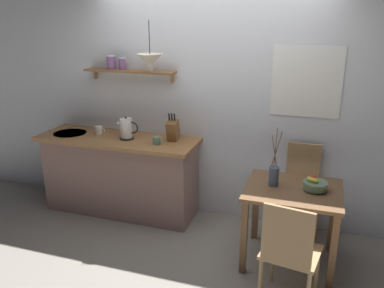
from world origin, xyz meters
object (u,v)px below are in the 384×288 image
object	(u,v)px
dining_chair_near	(289,250)
twig_vase	(274,175)
pendant_lamp	(150,60)
knife_block	(173,130)
dining_chair_far	(301,189)
coffee_mug_by_sink	(99,130)
fruit_bowl	(315,185)
dining_table	(292,202)
coffee_mug_spare	(157,141)
electric_kettle	(127,129)

from	to	relation	value
dining_chair_near	twig_vase	bearing A→B (deg)	109.06
pendant_lamp	knife_block	bearing A→B (deg)	21.53
dining_chair_far	coffee_mug_by_sink	distance (m)	2.34
knife_block	pendant_lamp	distance (m)	0.78
fruit_bowl	knife_block	world-z (taller)	knife_block
dining_table	twig_vase	distance (m)	0.30
pendant_lamp	dining_table	bearing A→B (deg)	-14.28
dining_chair_near	coffee_mug_spare	bearing A→B (deg)	147.85
fruit_bowl	dining_chair_far	bearing A→B (deg)	104.28
dining_chair_far	twig_vase	world-z (taller)	twig_vase
dining_table	fruit_bowl	distance (m)	0.26
twig_vase	pendant_lamp	world-z (taller)	pendant_lamp
dining_chair_far	fruit_bowl	distance (m)	0.59
fruit_bowl	coffee_mug_by_sink	world-z (taller)	coffee_mug_by_sink
knife_block	coffee_mug_by_sink	size ratio (longest dim) A/B	2.62
twig_vase	dining_chair_far	bearing A→B (deg)	65.48
knife_block	coffee_mug_spare	size ratio (longest dim) A/B	2.69
twig_vase	knife_block	bearing A→B (deg)	158.21
knife_block	coffee_mug_by_sink	bearing A→B (deg)	-179.06
dining_chair_far	coffee_mug_by_sink	world-z (taller)	coffee_mug_by_sink
twig_vase	electric_kettle	bearing A→B (deg)	167.29
fruit_bowl	electric_kettle	size ratio (longest dim) A/B	0.84
knife_block	coffee_mug_spare	xyz separation A→B (m)	(-0.12, -0.17, -0.08)
electric_kettle	coffee_mug_spare	size ratio (longest dim) A/B	2.16
coffee_mug_by_sink	fruit_bowl	bearing A→B (deg)	-10.07
knife_block	pendant_lamp	xyz separation A→B (m)	(-0.21, -0.08, 0.75)
fruit_bowl	coffee_mug_by_sink	distance (m)	2.46
electric_kettle	pendant_lamp	xyz separation A→B (m)	(0.31, 0.00, 0.76)
twig_vase	knife_block	xyz separation A→B (m)	(-1.15, 0.46, 0.19)
dining_chair_near	twig_vase	world-z (taller)	twig_vase
coffee_mug_by_sink	electric_kettle	bearing A→B (deg)	-10.06
coffee_mug_spare	electric_kettle	bearing A→B (deg)	168.44
fruit_bowl	twig_vase	xyz separation A→B (m)	(-0.36, -0.02, 0.05)
dining_table	twig_vase	world-z (taller)	twig_vase
electric_kettle	fruit_bowl	bearing A→B (deg)	-10.07
dining_chair_far	twig_vase	size ratio (longest dim) A/B	1.79
coffee_mug_by_sink	pendant_lamp	bearing A→B (deg)	-5.45
dining_chair_near	dining_table	bearing A→B (deg)	93.41
coffee_mug_by_sink	twig_vase	bearing A→B (deg)	-12.21
dining_table	dining_chair_near	size ratio (longest dim) A/B	0.92
dining_chair_near	fruit_bowl	xyz separation A→B (m)	(0.14, 0.66, 0.29)
coffee_mug_by_sink	coffee_mug_spare	world-z (taller)	coffee_mug_by_sink
electric_kettle	coffee_mug_by_sink	xyz separation A→B (m)	(-0.39, 0.07, -0.07)
dining_table	coffee_mug_by_sink	size ratio (longest dim) A/B	7.05
dining_chair_near	pendant_lamp	xyz separation A→B (m)	(-1.58, 1.02, 1.28)
dining_chair_near	dining_chair_far	bearing A→B (deg)	89.39
coffee_mug_by_sink	dining_chair_far	bearing A→B (deg)	1.75
dining_chair_far	coffee_mug_spare	world-z (taller)	coffee_mug_spare
dining_chair_near	fruit_bowl	distance (m)	0.73
fruit_bowl	electric_kettle	xyz separation A→B (m)	(-2.03, 0.36, 0.23)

